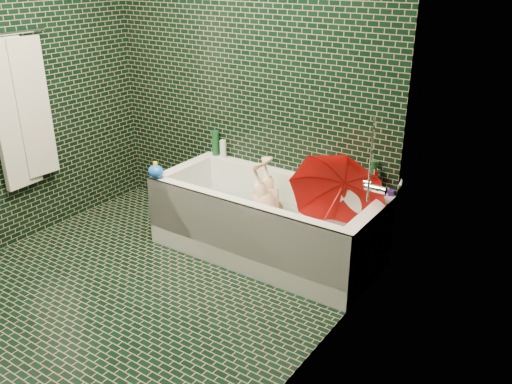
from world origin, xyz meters
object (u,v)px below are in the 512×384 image
Objects in this scene: child at (271,217)px; umbrella at (332,205)px; bath_toy at (156,171)px; bathtub at (266,228)px; rubber_duck at (368,186)px.

umbrella is at bearing 88.09° from child.
bathtub is at bearing 12.62° from bath_toy.
bath_toy is (-0.79, -0.31, 0.39)m from bathtub.
child is 1.29× the size of umbrella.
bath_toy is at bearing -171.11° from umbrella.
child is 0.75m from rubber_duck.
bath_toy reaches higher than rubber_duck.
rubber_duck is (0.65, 0.35, 0.38)m from bathtub.
umbrella is at bearing -133.50° from rubber_duck.
child is at bearing 175.53° from umbrella.
umbrella is at bearing 5.37° from bath_toy.
rubber_duck is 0.86× the size of bath_toy.
child is (0.03, 0.02, 0.10)m from bathtub.
bath_toy is at bearing -178.60° from rubber_duck.
rubber_duck is (0.12, 0.32, 0.06)m from umbrella.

